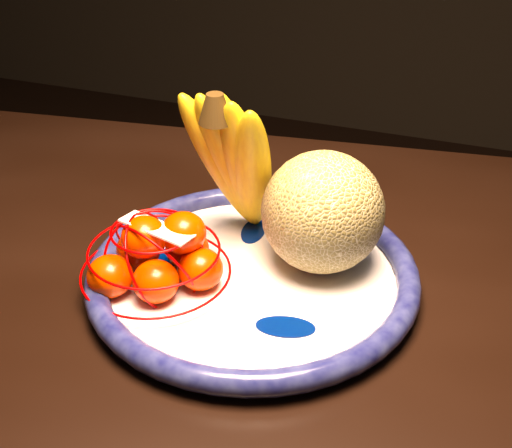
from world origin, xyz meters
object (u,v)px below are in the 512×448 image
(dining_table, at_px, (282,407))
(cantaloupe, at_px, (323,212))
(banana_bunch, at_px, (237,158))
(fruit_bowl, at_px, (253,276))
(mandarin_bag, at_px, (159,257))

(dining_table, distance_m, cantaloupe, 0.20)
(cantaloupe, bearing_deg, banana_bunch, 169.75)
(fruit_bowl, relative_size, cantaloupe, 2.72)
(cantaloupe, height_order, mandarin_bag, cantaloupe)
(banana_bunch, bearing_deg, mandarin_bag, -100.59)
(fruit_bowl, relative_size, mandarin_bag, 1.75)
(dining_table, height_order, fruit_bowl, fruit_bowl)
(fruit_bowl, distance_m, banana_bunch, 0.12)
(dining_table, height_order, cantaloupe, cantaloupe)
(dining_table, bearing_deg, cantaloupe, 82.20)
(banana_bunch, bearing_deg, dining_table, -42.01)
(dining_table, height_order, banana_bunch, banana_bunch)
(dining_table, height_order, mandarin_bag, mandarin_bag)
(fruit_bowl, bearing_deg, banana_bunch, 122.22)
(dining_table, bearing_deg, banana_bunch, 117.37)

